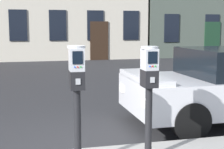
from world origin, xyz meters
TOP-DOWN VIEW (x-y plane):
  - parking_meter_near_kerb at (-0.09, -0.34)m, footprint 0.22×0.25m
  - parking_meter_twin_adjacent at (0.83, -0.34)m, footprint 0.22×0.25m

SIDE VIEW (x-z plane):
  - parking_meter_twin_adjacent at x=0.83m, z-range 0.41..1.86m
  - parking_meter_near_kerb at x=-0.09m, z-range 0.42..1.89m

